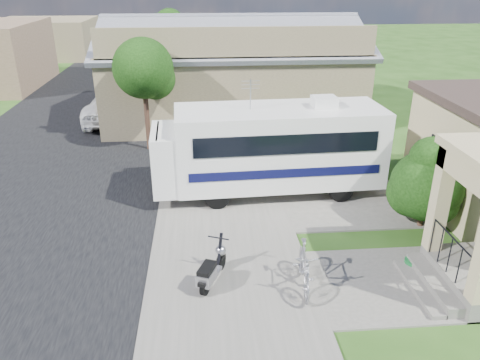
{
  "coord_description": "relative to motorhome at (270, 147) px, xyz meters",
  "views": [
    {
      "loc": [
        -1.52,
        -9.87,
        6.78
      ],
      "look_at": [
        -0.5,
        2.5,
        1.3
      ],
      "focal_mm": 35.0,
      "sensor_mm": 36.0,
      "label": 1
    }
  ],
  "objects": [
    {
      "name": "ground",
      "position": [
        -0.64,
        -4.36,
        -1.63
      ],
      "size": [
        120.0,
        120.0,
        0.0
      ],
      "primitive_type": "plane",
      "color": "#1F4211"
    },
    {
      "name": "street_tree_b",
      "position": [
        -4.34,
        14.69,
        1.76
      ],
      "size": [
        2.44,
        2.4,
        4.73
      ],
      "color": "#321F16",
      "rests_on": "ground"
    },
    {
      "name": "driveway_slab",
      "position": [
        0.86,
        0.14,
        -1.6
      ],
      "size": [
        7.0,
        6.0,
        0.05
      ],
      "primitive_type": "cube",
      "color": "#5D5A53",
      "rests_on": "ground"
    },
    {
      "name": "distant_bldg_near",
      "position": [
        -15.64,
        29.64,
        -0.03
      ],
      "size": [
        8.0,
        7.0,
        3.2
      ],
      "primitive_type": "cube",
      "color": "brown",
      "rests_on": "ground"
    },
    {
      "name": "pickup_truck",
      "position": [
        -6.41,
        9.17,
        -0.84
      ],
      "size": [
        2.65,
        5.72,
        1.59
      ],
      "primitive_type": "imported",
      "rotation": [
        0.0,
        0.0,
        3.14
      ],
      "color": "white",
      "rests_on": "ground"
    },
    {
      "name": "street_tree_a",
      "position": [
        -4.34,
        4.69,
        1.62
      ],
      "size": [
        2.44,
        2.4,
        4.58
      ],
      "color": "#321F16",
      "rests_on": "ground"
    },
    {
      "name": "bicycle",
      "position": [
        0.05,
        -5.37,
        -1.08
      ],
      "size": [
        0.71,
        1.88,
        1.1
      ],
      "primitive_type": "imported",
      "rotation": [
        0.0,
        0.0,
        -0.11
      ],
      "color": "#97969D",
      "rests_on": "ground"
    },
    {
      "name": "street_slab",
      "position": [
        -8.14,
        5.64,
        -1.62
      ],
      "size": [
        9.0,
        80.0,
        0.02
      ],
      "primitive_type": "cube",
      "color": "black",
      "rests_on": "ground"
    },
    {
      "name": "street_tree_c",
      "position": [
        -4.34,
        23.69,
        1.48
      ],
      "size": [
        2.44,
        2.4,
        4.42
      ],
      "color": "#321F16",
      "rests_on": "ground"
    },
    {
      "name": "scooter",
      "position": [
        -2.08,
        -5.05,
        -1.18
      ],
      "size": [
        0.82,
        1.45,
        1.0
      ],
      "rotation": [
        0.0,
        0.0,
        -0.39
      ],
      "color": "black",
      "rests_on": "ground"
    },
    {
      "name": "sidewalk_slab",
      "position": [
        -1.64,
        5.64,
        -1.6
      ],
      "size": [
        4.0,
        80.0,
        0.06
      ],
      "primitive_type": "cube",
      "color": "#5D5A53",
      "rests_on": "ground"
    },
    {
      "name": "motorhome",
      "position": [
        0.0,
        0.0,
        0.0
      ],
      "size": [
        7.5,
        2.68,
        3.8
      ],
      "rotation": [
        0.0,
        0.0,
        0.04
      ],
      "color": "white",
      "rests_on": "ground"
    },
    {
      "name": "warehouse",
      "position": [
        -0.64,
        9.61,
        0.36
      ],
      "size": [
        12.5,
        8.4,
        5.04
      ],
      "color": "brown",
      "rests_on": "ground"
    },
    {
      "name": "walk_slab",
      "position": [
        2.36,
        -5.36,
        -1.6
      ],
      "size": [
        4.0,
        3.0,
        0.05
      ],
      "primitive_type": "cube",
      "color": "#5D5A53",
      "rests_on": "ground"
    },
    {
      "name": "garden_hose",
      "position": [
        2.99,
        -4.76,
        -1.53
      ],
      "size": [
        0.46,
        0.46,
        0.21
      ],
      "primitive_type": "cylinder",
      "color": "#136229",
      "rests_on": "ground"
    },
    {
      "name": "shrub",
      "position": [
        4.14,
        -2.66,
        -0.22
      ],
      "size": [
        2.24,
        2.14,
        2.75
      ],
      "color": "#321F16",
      "rests_on": "ground"
    },
    {
      "name": "van",
      "position": [
        -6.99,
        15.84,
        -0.81
      ],
      "size": [
        2.54,
        5.71,
        1.63
      ],
      "primitive_type": "imported",
      "rotation": [
        0.0,
        0.0,
        0.05
      ],
      "color": "white",
      "rests_on": "ground"
    }
  ]
}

